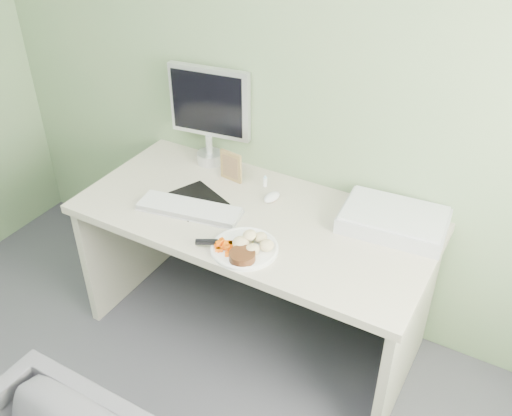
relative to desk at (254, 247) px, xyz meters
The scene contains 14 objects.
wall_back 0.89m from the desk, 90.00° to the left, with size 3.50×3.50×0.00m, color #70885F.
desk is the anchor object (origin of this frame).
plate 0.32m from the desk, 68.37° to the right, with size 0.28×0.28×0.01m, color white.
steak 0.40m from the desk, 67.80° to the right, with size 0.11×0.11×0.03m, color black.
potato_pile 0.34m from the desk, 59.16° to the right, with size 0.13×0.09×0.07m, color tan.
carrot_heap 0.37m from the desk, 84.16° to the right, with size 0.07×0.06×0.04m, color #FF5E05.
steak_knife 0.35m from the desk, 93.38° to the right, with size 0.22×0.13×0.02m.
mousepad 0.35m from the desk, behind, with size 0.26×0.23×0.00m, color black.
keyboard 0.35m from the desk, 155.37° to the right, with size 0.46×0.14×0.02m, color white.
computer_mouse 0.25m from the desk, 83.53° to the left, with size 0.05×0.10×0.03m, color white.
photo_frame 0.41m from the desk, 139.91° to the left, with size 0.12×0.01×0.15m, color olive.
eyedrop_bottle 0.32m from the desk, 106.65° to the left, with size 0.02×0.02×0.06m.
scanner 0.65m from the desk, 20.67° to the left, with size 0.44×0.30×0.07m, color silver.
monitor 0.70m from the desk, 143.72° to the left, with size 0.42×0.13×0.50m.
Camera 1 is at (1.04, -0.17, 2.19)m, focal length 40.00 mm.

